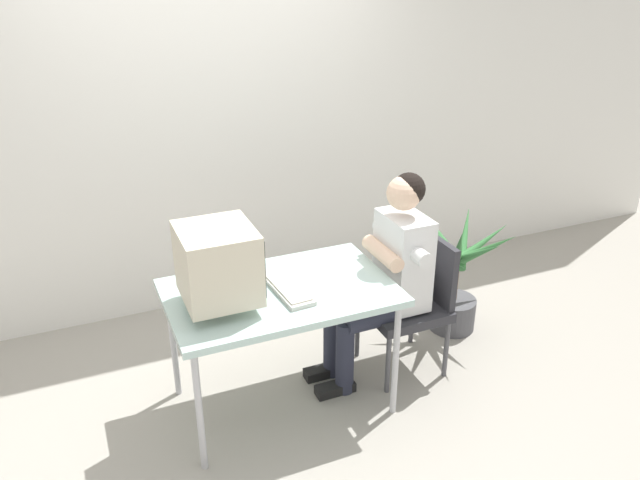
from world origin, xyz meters
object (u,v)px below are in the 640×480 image
object	(u,v)px
keyboard	(286,287)
person_seated	(387,272)
desk	(280,298)
crt_monitor	(219,264)
office_chair	(413,297)
potted_plant	(457,277)

from	to	relation	value
keyboard	person_seated	xyz separation A→B (m)	(0.65, 0.07, -0.08)
desk	crt_monitor	bearing A→B (deg)	-172.42
keyboard	office_chair	world-z (taller)	office_chair
office_chair	crt_monitor	bearing A→B (deg)	-175.65
person_seated	potted_plant	xyz separation A→B (m)	(0.69, 0.25, -0.30)
desk	office_chair	xyz separation A→B (m)	(0.87, 0.05, -0.22)
keyboard	person_seated	distance (m)	0.66
person_seated	potted_plant	world-z (taller)	person_seated
potted_plant	office_chair	bearing A→B (deg)	-153.37
potted_plant	crt_monitor	bearing A→B (deg)	-168.67
office_chair	person_seated	size ratio (longest dim) A/B	0.67
crt_monitor	potted_plant	world-z (taller)	crt_monitor
keyboard	office_chair	distance (m)	0.89
desk	potted_plant	bearing A→B (deg)	12.23
crt_monitor	keyboard	distance (m)	0.43
office_chair	keyboard	bearing A→B (deg)	-175.59
keyboard	person_seated	world-z (taller)	person_seated
crt_monitor	potted_plant	size ratio (longest dim) A/B	0.48
potted_plant	person_seated	bearing A→B (deg)	-160.13
keyboard	potted_plant	xyz separation A→B (m)	(1.34, 0.31, -0.38)
person_seated	desk	bearing A→B (deg)	-176.02
crt_monitor	office_chair	size ratio (longest dim) A/B	0.50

